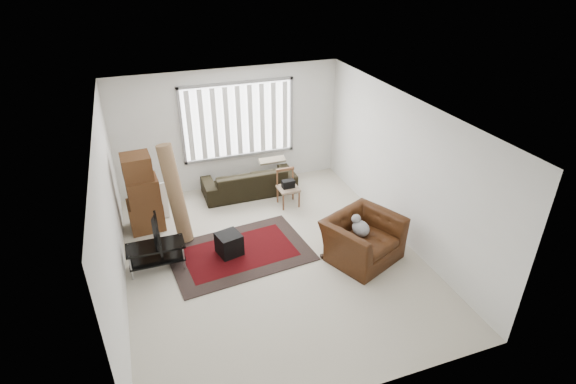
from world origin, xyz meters
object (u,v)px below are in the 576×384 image
(side_chair, at_px, (288,186))
(armchair, at_px, (363,236))
(sofa, at_px, (249,177))
(tv_stand, at_px, (156,252))
(moving_boxes, at_px, (143,195))

(side_chair, bearing_deg, armchair, -76.18)
(sofa, height_order, armchair, armchair)
(sofa, bearing_deg, tv_stand, 43.24)
(tv_stand, height_order, moving_boxes, moving_boxes)
(moving_boxes, xyz_separation_m, armchair, (3.51, -2.29, -0.27))
(moving_boxes, relative_size, armchair, 1.00)
(side_chair, height_order, armchair, armchair)
(moving_boxes, height_order, side_chair, moving_boxes)
(tv_stand, bearing_deg, moving_boxes, 92.92)
(side_chair, relative_size, armchair, 0.51)
(sofa, distance_m, armchair, 3.23)
(moving_boxes, height_order, sofa, moving_boxes)
(sofa, bearing_deg, moving_boxes, 16.92)
(tv_stand, distance_m, sofa, 3.03)
(tv_stand, relative_size, armchair, 0.62)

